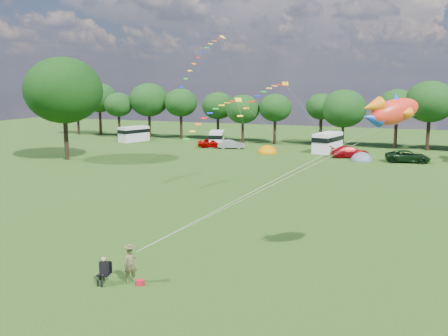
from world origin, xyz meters
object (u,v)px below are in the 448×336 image
(car_b, at_px, (231,144))
(tent_greyblue, at_px, (362,161))
(big_tree, at_px, (64,90))
(car_c, at_px, (350,152))
(campervan_b, at_px, (217,138))
(camp_chair, at_px, (104,268))
(campervan_a, at_px, (134,133))
(tent_orange, at_px, (267,153))
(kite_flyer, at_px, (130,265))
(car_d, at_px, (408,156))
(campervan_c, at_px, (328,142))
(car_a, at_px, (212,143))
(fish_kite, at_px, (390,112))

(car_b, bearing_deg, tent_greyblue, -126.08)
(tent_greyblue, bearing_deg, big_tree, -160.13)
(car_b, height_order, tent_greyblue, car_b)
(car_c, bearing_deg, car_b, 58.77)
(campervan_b, bearing_deg, camp_chair, 178.25)
(tent_greyblue, bearing_deg, campervan_b, 163.87)
(campervan_a, relative_size, tent_orange, 1.77)
(campervan_b, height_order, kite_flyer, campervan_b)
(kite_flyer, bearing_deg, car_d, 36.41)
(tent_greyblue, bearing_deg, car_d, 8.27)
(tent_orange, bearing_deg, car_d, -4.66)
(car_d, relative_size, campervan_c, 0.90)
(campervan_b, bearing_deg, big_tree, 128.29)
(car_a, height_order, kite_flyer, kite_flyer)
(car_b, distance_m, campervan_c, 14.52)
(car_a, xyz_separation_m, tent_orange, (9.60, -2.43, -0.73))
(car_b, relative_size, fish_kite, 1.19)
(car_a, relative_size, campervan_c, 0.73)
(campervan_c, bearing_deg, big_tree, 135.67)
(car_b, xyz_separation_m, kite_flyer, (13.33, -50.21, 0.24))
(campervan_c, xyz_separation_m, fish_kite, (10.76, -45.89, 7.12))
(car_c, xyz_separation_m, kite_flyer, (-4.82, -47.61, 0.15))
(fish_kite, bearing_deg, kite_flyer, 161.91)
(tent_greyblue, bearing_deg, car_c, 127.70)
(car_d, relative_size, fish_kite, 1.71)
(car_c, xyz_separation_m, tent_orange, (-11.58, -0.01, -0.75))
(kite_flyer, bearing_deg, tent_greyblue, 42.91)
(car_b, height_order, tent_orange, car_b)
(big_tree, height_order, campervan_b, big_tree)
(car_d, xyz_separation_m, campervan_a, (-44.36, 6.85, 0.62))
(tent_orange, xyz_separation_m, kite_flyer, (6.77, -47.61, 0.90))
(big_tree, xyz_separation_m, car_b, (16.29, 18.06, -8.34))
(tent_orange, height_order, tent_greyblue, tent_orange)
(car_a, height_order, campervan_c, campervan_c)
(kite_flyer, distance_m, camp_chair, 1.30)
(big_tree, bearing_deg, camp_chair, -49.01)
(big_tree, bearing_deg, car_d, 18.40)
(car_c, distance_m, kite_flyer, 47.86)
(campervan_b, xyz_separation_m, campervan_c, (17.50, -0.28, 0.22))
(car_b, distance_m, tent_greyblue, 20.59)
(car_a, relative_size, fish_kite, 1.38)
(camp_chair, height_order, fish_kite, fish_kite)
(big_tree, relative_size, campervan_b, 2.48)
(campervan_a, bearing_deg, fish_kite, -116.79)
(car_d, xyz_separation_m, campervan_b, (-28.62, 5.86, 0.54))
(car_a, height_order, car_c, car_c)
(tent_greyblue, xyz_separation_m, camp_chair, (-7.77, -45.89, 0.84))
(big_tree, height_order, fish_kite, big_tree)
(big_tree, relative_size, campervan_a, 2.34)
(campervan_a, relative_size, kite_flyer, 3.08)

